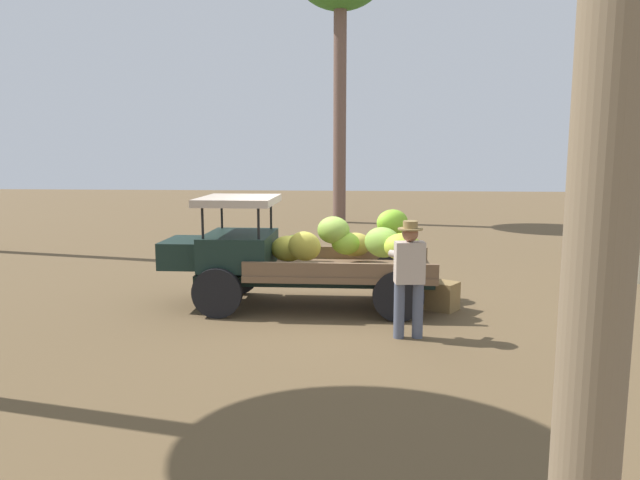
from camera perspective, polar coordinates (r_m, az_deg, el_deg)
ground_plane at (r=10.09m, az=0.34°, el=-6.25°), size 60.00×60.00×0.00m
truck at (r=9.87m, az=-2.73°, el=-1.29°), size 4.50×1.85×1.83m
farmer at (r=8.22m, az=8.59°, el=-3.08°), size 0.52×0.48×1.64m
wooden_crate at (r=9.93m, az=11.68°, el=-5.29°), size 0.61×0.59×0.47m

